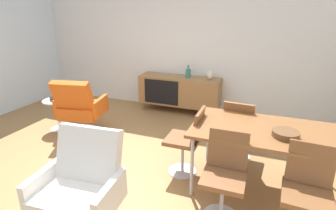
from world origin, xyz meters
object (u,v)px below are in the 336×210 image
dining_table (268,133)px  dining_chair_front_left (225,173)px  dining_chair_front_right (307,190)px  fruit_bowl (56,97)px  lounge_chair_red (80,106)px  vase_sculptural_dark (188,73)px  wooden_bowl_on_table (286,134)px  vase_cobalt (210,75)px  dining_chair_near_window (188,139)px  dining_chair_back_left (239,128)px  side_table_round (58,111)px  sideboard (179,91)px  armchair_black_shell (81,185)px

dining_table → dining_chair_front_left: (-0.35, -0.56, -0.23)m
dining_chair_front_right → fruit_bowl: size_ratio=4.28×
lounge_chair_red → vase_sculptural_dark: bearing=48.4°
wooden_bowl_on_table → lounge_chair_red: size_ratio=0.27×
vase_cobalt → dining_chair_near_window: vase_cobalt is taller
vase_sculptural_dark → dining_chair_back_left: bearing=-51.5°
side_table_round → fruit_bowl: fruit_bowl is taller
sideboard → lounge_chair_red: lounge_chair_red is taller
armchair_black_shell → fruit_bowl: 2.50m
wooden_bowl_on_table → side_table_round: bearing=170.3°
armchair_black_shell → vase_cobalt: bearing=82.5°
vase_cobalt → dining_chair_near_window: bearing=-84.4°
dining_table → fruit_bowl: (-3.35, 0.49, -0.14)m
dining_table → lounge_chair_red: size_ratio=1.69×
wooden_bowl_on_table → sideboard: bearing=130.9°
dining_chair_near_window → dining_chair_front_right: size_ratio=1.00×
wooden_bowl_on_table → lounge_chair_red: (-3.02, 0.59, -0.30)m
armchair_black_shell → side_table_round: armchair_black_shell is taller
vase_sculptural_dark → lounge_chair_red: 2.07m
side_table_round → sideboard: bearing=42.4°
wooden_bowl_on_table → dining_chair_front_right: size_ratio=0.30×
dining_chair_front_left → wooden_bowl_on_table: bearing=41.4°
dining_table → dining_chair_back_left: size_ratio=1.87×
dining_chair_near_window → sideboard: bearing=111.6°
vase_cobalt → dining_chair_back_left: vase_cobalt is taller
sideboard → vase_sculptural_dark: (0.17, 0.00, 0.37)m
dining_chair_front_left → side_table_round: dining_chair_front_left is taller
sideboard → dining_chair_back_left: size_ratio=1.87×
vase_cobalt → dining_chair_near_window: size_ratio=0.19×
vase_sculptural_dark → dining_chair_front_left: 2.83m
dining_chair_near_window → armchair_black_shell: bearing=-117.1°
vase_sculptural_dark → fruit_bowl: size_ratio=1.21×
sideboard → armchair_black_shell: bearing=-86.9°
fruit_bowl → sideboard: bearing=42.3°
armchair_black_shell → fruit_bowl: (-1.84, 1.69, 0.09)m
dining_table → dining_chair_front_left: size_ratio=1.87×
sideboard → fruit_bowl: bearing=-137.7°
vase_cobalt → side_table_round: (-2.26, -1.52, -0.48)m
dining_chair_front_right → fruit_bowl: 3.85m
wooden_bowl_on_table → dining_chair_near_window: bearing=173.8°
dining_chair_front_left → vase_sculptural_dark: bearing=114.3°
wooden_bowl_on_table → side_table_round: 3.58m
sideboard → dining_table: size_ratio=1.00×
sideboard → dining_chair_near_window: bearing=-68.4°
vase_cobalt → vase_sculptural_dark: (-0.42, 0.00, 0.01)m
dining_table → lounge_chair_red: bearing=170.5°
vase_sculptural_dark → sideboard: bearing=-179.4°
dining_chair_front_right → wooden_bowl_on_table: bearing=114.1°
armchair_black_shell → dining_chair_back_left: bearing=56.8°
vase_sculptural_dark → dining_chair_back_left: 1.88m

